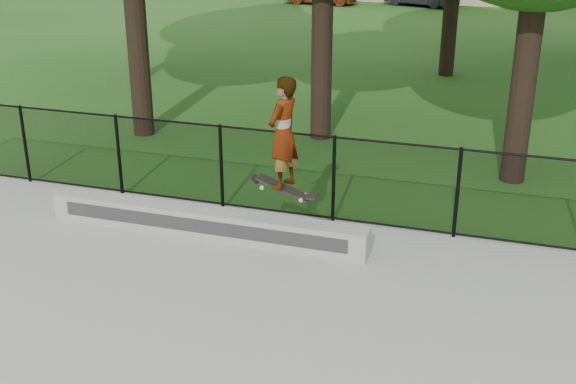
# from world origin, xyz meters

# --- Properties ---
(grind_ledge) EXTENTS (5.32, 0.40, 0.46)m
(grind_ledge) POSITION_xyz_m (-1.80, 4.70, 0.29)
(grind_ledge) COLOR #A0A09C
(grind_ledge) RESTS_ON concrete_slab
(skater_airborne) EXTENTS (0.80, 0.68, 1.85)m
(skater_airborne) POSITION_xyz_m (-0.40, 4.47, 1.95)
(skater_airborne) COLOR black
(skater_airborne) RESTS_ON ground
(chainlink_fence) EXTENTS (16.06, 0.06, 1.50)m
(chainlink_fence) POSITION_xyz_m (0.00, 5.90, 0.81)
(chainlink_fence) COLOR black
(chainlink_fence) RESTS_ON concrete_slab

